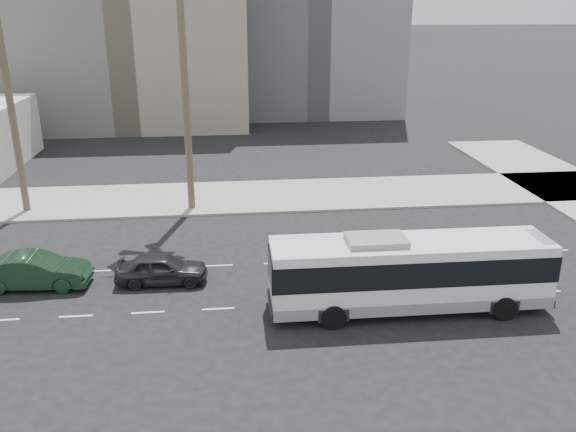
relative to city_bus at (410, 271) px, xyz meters
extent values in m
plane|color=black|center=(-5.17, 0.84, -1.79)|extent=(700.00, 700.00, 0.00)
cube|color=gray|center=(-5.17, 16.34, -1.72)|extent=(120.00, 7.00, 0.15)
cube|color=slate|center=(-17.17, 45.84, 7.21)|extent=(24.00, 18.00, 18.00)
cube|color=silver|center=(0.00, 0.00, 0.04)|extent=(11.83, 2.68, 2.65)
cube|color=black|center=(0.00, 0.00, 0.40)|extent=(11.89, 2.74, 1.12)
cube|color=gray|center=(0.00, 0.00, -1.13)|extent=(11.85, 2.72, 0.51)
cube|color=gray|center=(-1.53, 0.00, 1.47)|extent=(2.46, 1.65, 0.31)
cube|color=#262628|center=(5.60, 0.00, 1.21)|extent=(0.62, 1.84, 0.31)
cylinder|color=black|center=(3.77, -1.30, -1.28)|extent=(1.02, 0.31, 1.02)
cylinder|color=black|center=(3.77, 1.30, -1.28)|extent=(1.02, 0.31, 1.02)
cylinder|color=black|center=(-3.46, -1.30, -1.28)|extent=(1.02, 0.31, 1.02)
cylinder|color=black|center=(-3.46, 1.30, -1.28)|extent=(1.02, 0.31, 1.02)
imported|color=black|center=(-10.80, 3.72, -1.06)|extent=(1.87, 4.34, 1.46)
imported|color=black|center=(-16.59, 3.90, -0.98)|extent=(1.96, 5.01, 1.63)
cylinder|color=brown|center=(-9.89, 14.25, 7.35)|extent=(0.50, 0.50, 18.28)
cylinder|color=brown|center=(-20.29, 14.87, 5.28)|extent=(0.44, 0.44, 14.14)
camera|label=1|loc=(-7.57, -21.97, 10.71)|focal=36.68mm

